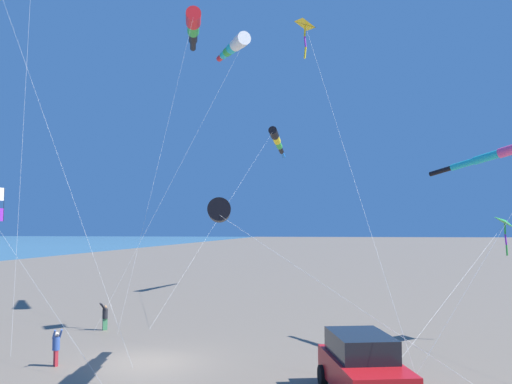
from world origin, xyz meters
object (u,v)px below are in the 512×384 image
object	(u,v)px
kite_windsock_purple_drifting	(193,27)
kite_windsock_blue_topmost	(219,213)
kite_delta_orange_high_right	(306,25)
kite_windsock_striped_overhead	(277,141)
kite_windsock_white_trailing	(235,46)
kite_windsock_long_streamer_left	(505,152)
person_child_grey_jacket	(56,346)
person_child_green_jacket	(105,315)
kite_delta_rainbow_low_near	(505,223)
parked_car	(363,366)

from	to	relation	value
kite_windsock_purple_drifting	kite_windsock_blue_topmost	xyz separation A→B (m)	(4.82, -13.27, -11.84)
kite_delta_orange_high_right	kite_windsock_striped_overhead	distance (m)	18.19
kite_windsock_white_trailing	kite_windsock_striped_overhead	size ratio (longest dim) A/B	0.78
kite_windsock_long_streamer_left	kite_windsock_purple_drifting	world-z (taller)	kite_windsock_purple_drifting
kite_windsock_purple_drifting	kite_windsock_striped_overhead	size ratio (longest dim) A/B	0.83
person_child_grey_jacket	person_child_green_jacket	bearing A→B (deg)	100.69
person_child_green_jacket	kite_windsock_striped_overhead	size ratio (longest dim) A/B	0.06
kite_windsock_blue_topmost	kite_delta_rainbow_low_near	size ratio (longest dim) A/B	1.07
kite_windsock_white_trailing	kite_delta_orange_high_right	distance (m)	8.42
parked_car	kite_delta_orange_high_right	distance (m)	16.83
parked_car	kite_windsock_blue_topmost	size ratio (longest dim) A/B	0.47
kite_windsock_white_trailing	kite_windsock_blue_topmost	distance (m)	18.12
kite_windsock_white_trailing	kite_delta_rainbow_low_near	bearing A→B (deg)	-25.64
kite_delta_orange_high_right	person_child_green_jacket	bearing A→B (deg)	-178.46
kite_windsock_white_trailing	kite_delta_orange_high_right	world-z (taller)	kite_windsock_white_trailing
person_child_green_jacket	kite_windsock_white_trailing	xyz separation A→B (m)	(5.08, 6.93, 15.68)
parked_car	person_child_grey_jacket	xyz separation A→B (m)	(-10.96, 2.01, -0.22)
kite_delta_orange_high_right	kite_delta_rainbow_low_near	distance (m)	13.12
kite_windsock_long_streamer_left	kite_windsock_blue_topmost	size ratio (longest dim) A/B	0.88
parked_car	kite_windsock_purple_drifting	xyz separation A→B (m)	(-9.56, 14.75, 16.45)
kite_windsock_purple_drifting	person_child_grey_jacket	bearing A→B (deg)	-96.30
kite_windsock_purple_drifting	kite_windsock_white_trailing	bearing A→B (deg)	23.63
person_child_grey_jacket	kite_windsock_blue_topmost	world-z (taller)	kite_windsock_blue_topmost
kite_windsock_long_streamer_left	kite_windsock_blue_topmost	xyz separation A→B (m)	(-10.66, -4.84, -2.54)
person_child_green_jacket	kite_windsock_white_trailing	size ratio (longest dim) A/B	0.08
parked_car	kite_windsock_purple_drifting	bearing A→B (deg)	122.94
kite_windsock_long_streamer_left	kite_windsock_striped_overhead	xyz separation A→B (m)	(-11.81, 20.43, 4.09)
kite_delta_orange_high_right	kite_delta_rainbow_low_near	size ratio (longest dim) A/B	1.66
person_child_green_jacket	person_child_grey_jacket	distance (m)	6.98
kite_windsock_white_trailing	kite_windsock_purple_drifting	xyz separation A→B (m)	(-2.38, -1.04, 0.99)
person_child_green_jacket	kite_windsock_blue_topmost	size ratio (longest dim) A/B	0.14
person_child_green_jacket	kite_windsock_long_streamer_left	bearing A→B (deg)	-7.98
kite_windsock_white_trailing	kite_windsock_purple_drifting	distance (m)	2.78
kite_windsock_white_trailing	kite_windsock_long_streamer_left	bearing A→B (deg)	-35.88
kite_windsock_white_trailing	kite_delta_rainbow_low_near	distance (m)	18.95
person_child_green_jacket	person_child_grey_jacket	world-z (taller)	person_child_grey_jacket
parked_car	person_child_green_jacket	size ratio (longest dim) A/B	3.46
kite_windsock_blue_topmost	kite_windsock_striped_overhead	distance (m)	26.15
parked_car	person_child_grey_jacket	bearing A→B (deg)	169.61
kite_windsock_blue_topmost	kite_windsock_purple_drifting	bearing A→B (deg)	109.97
parked_car	person_child_green_jacket	world-z (taller)	parked_car
kite_windsock_long_streamer_left	kite_delta_orange_high_right	xyz separation A→B (m)	(-8.17, 2.82, 6.80)
kite_windsock_long_streamer_left	kite_delta_rainbow_low_near	xyz separation A→B (m)	(0.72, 2.84, -2.85)
kite_delta_rainbow_low_near	kite_windsock_striped_overhead	world-z (taller)	kite_windsock_striped_overhead
parked_car	kite_windsock_blue_topmost	world-z (taller)	kite_windsock_blue_topmost
parked_car	kite_delta_rainbow_low_near	xyz separation A→B (m)	(6.64, 9.16, 4.30)
parked_car	kite_windsock_long_streamer_left	xyz separation A→B (m)	(5.92, 6.32, 7.15)
person_child_green_jacket	person_child_grey_jacket	size ratio (longest dim) A/B	0.99
parked_car	kite_delta_orange_high_right	size ratio (longest dim) A/B	0.30
person_child_grey_jacket	kite_windsock_purple_drifting	distance (m)	21.03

